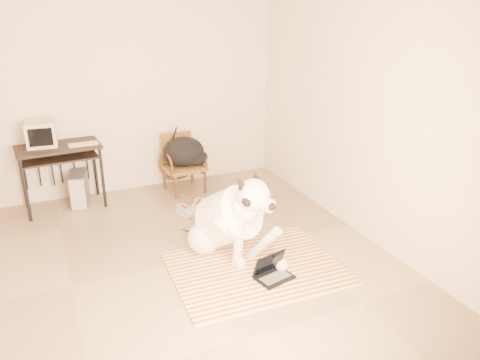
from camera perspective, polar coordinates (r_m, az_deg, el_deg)
floor at (r=4.95m, az=-6.10°, el=-9.74°), size 4.50×4.50×0.00m
wall_back at (r=6.55m, az=-12.85°, el=10.26°), size 4.50×0.00×4.50m
wall_front at (r=2.50m, az=9.14°, el=-7.51°), size 4.50×0.00×4.50m
wall_right at (r=5.33m, az=14.34°, el=7.70°), size 0.00×4.50×4.50m
rug at (r=4.78m, az=1.94°, el=-10.71°), size 1.71×1.33×0.02m
dog at (r=4.85m, az=-1.34°, el=-4.85°), size 0.82×1.26×1.03m
laptop at (r=4.61m, az=3.96°, el=-11.06°), size 0.40×0.32×0.25m
computer_desk at (r=6.27m, az=-21.17°, el=2.86°), size 1.03×0.62×0.83m
crt_monitor at (r=6.27m, az=-23.07°, el=5.19°), size 0.37×0.36×0.31m
desk_keyboard at (r=6.17m, az=-18.57°, el=4.16°), size 0.35×0.13×0.02m
pc_tower at (r=6.47m, az=-18.97°, el=-1.02°), size 0.28×0.49×0.43m
rattan_chair at (r=6.58m, az=-7.04°, el=2.08°), size 0.57×0.56×0.79m
backpack at (r=6.48m, az=-6.61°, el=3.27°), size 0.60×0.47×0.42m
sneaker_left at (r=5.94m, az=-6.73°, el=-3.76°), size 0.16×0.29×0.10m
sneaker_right at (r=6.01m, az=-5.11°, el=-3.28°), size 0.29×0.34×0.11m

